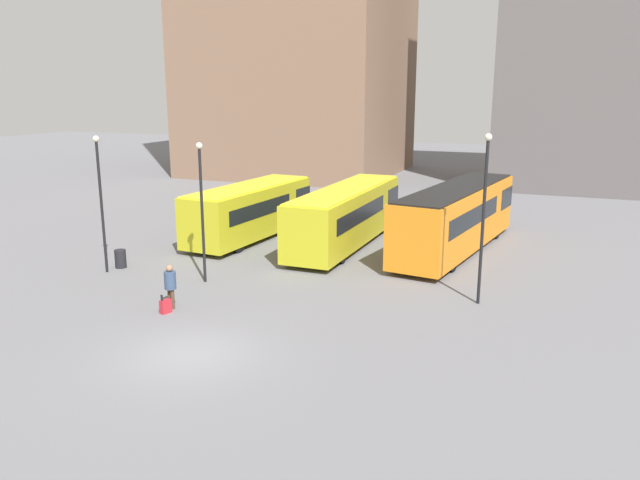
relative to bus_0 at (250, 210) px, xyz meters
name	(u,v)px	position (x,y,z in m)	size (l,w,h in m)	color
ground_plane	(190,354)	(5.51, -14.64, -1.60)	(160.00, 160.00, 0.00)	slate
bus_0	(250,210)	(0.00, 0.00, 0.00)	(3.38, 9.61, 2.95)	gold
bus_1	(347,214)	(5.41, 0.57, 0.06)	(2.67, 11.41, 3.04)	gold
bus_2	(457,216)	(11.03, 1.42, 0.20)	(4.40, 12.28, 3.30)	orange
traveler	(170,283)	(2.52, -11.29, -0.59)	(0.55, 0.55, 1.70)	#4C3828
suitcase	(166,306)	(2.61, -11.80, -1.34)	(0.34, 0.46, 0.74)	#B7232D
lamp_post_0	(484,207)	(13.24, -6.48, 2.17)	(0.28, 0.28, 6.51)	black
lamp_post_1	(101,194)	(-3.00, -8.29, 1.97)	(0.28, 0.28, 6.12)	black
lamp_post_2	(202,202)	(1.92, -7.93, 1.89)	(0.28, 0.28, 5.95)	black
trash_bin	(121,259)	(-2.87, -7.49, -1.17)	(0.52, 0.52, 0.85)	black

